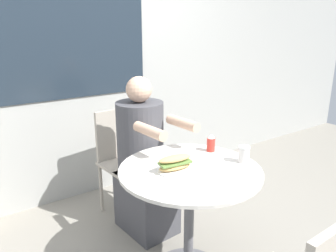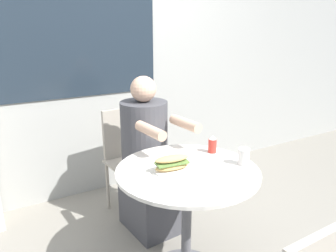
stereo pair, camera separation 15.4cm
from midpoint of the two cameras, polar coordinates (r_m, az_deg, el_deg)
storefront_wall at (r=3.01m, az=-15.33°, el=14.19°), size 8.00×0.09×2.80m
cafe_table at (r=1.98m, az=1.49°, el=-12.39°), size 0.83×0.83×0.73m
diner_chair at (r=2.75m, az=-9.76°, el=-4.50°), size 0.41×0.41×0.87m
seated_diner at (r=2.47m, az=-6.06°, el=-7.06°), size 0.38×0.63×1.19m
sandwich_on_plate at (r=1.85m, az=-1.16°, el=-6.71°), size 0.21×0.21×0.09m
drink_cup at (r=2.00m, az=10.94°, el=-4.86°), size 0.07×0.07×0.10m
condiment_bottle at (r=2.14m, az=5.46°, el=-2.98°), size 0.05×0.05×0.12m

